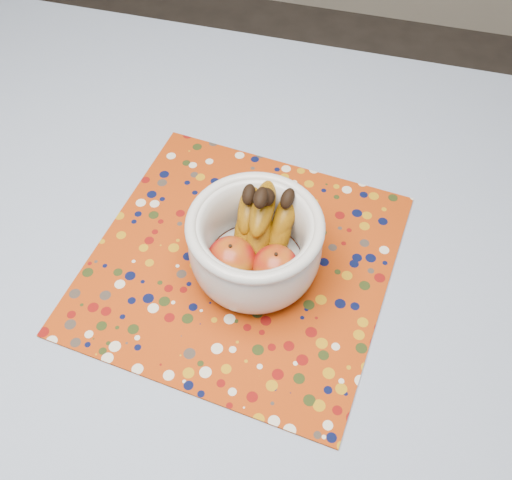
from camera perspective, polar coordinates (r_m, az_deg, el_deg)
table at (r=0.96m, az=-8.08°, el=-8.18°), size 1.20×1.20×0.75m
tablecloth at (r=0.89m, az=-8.67°, el=-5.69°), size 1.32×1.32×0.01m
placemat at (r=0.91m, az=-1.48°, el=-2.12°), size 0.48×0.48×0.00m
fruit_bowl at (r=0.85m, az=0.14°, el=-0.01°), size 0.19×0.20×0.15m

